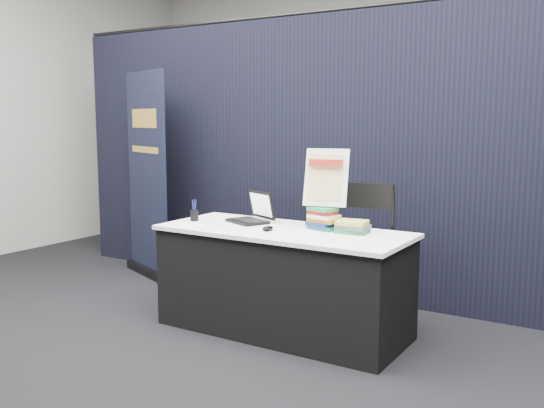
{
  "coord_description": "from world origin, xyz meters",
  "views": [
    {
      "loc": [
        2.18,
        -3.07,
        1.52
      ],
      "look_at": [
        -0.09,
        0.55,
        0.92
      ],
      "focal_mm": 40.0,
      "sensor_mm": 36.0,
      "label": 1
    }
  ],
  "objects_px": {
    "book_stack_short": "(353,227)",
    "stacking_chair": "(352,251)",
    "display_table": "(283,281)",
    "book_stack_tall": "(324,218)",
    "pullup_banner": "(147,187)",
    "laptop": "(250,215)",
    "info_sign": "(326,178)"
  },
  "relations": [
    {
      "from": "book_stack_tall",
      "to": "info_sign",
      "type": "relative_size",
      "value": 0.55
    },
    {
      "from": "laptop",
      "to": "pullup_banner",
      "type": "height_order",
      "value": "pullup_banner"
    },
    {
      "from": "display_table",
      "to": "book_stack_tall",
      "type": "height_order",
      "value": "book_stack_tall"
    },
    {
      "from": "book_stack_short",
      "to": "stacking_chair",
      "type": "height_order",
      "value": "stacking_chair"
    },
    {
      "from": "stacking_chair",
      "to": "book_stack_short",
      "type": "bearing_deg",
      "value": -65.99
    },
    {
      "from": "stacking_chair",
      "to": "book_stack_tall",
      "type": "bearing_deg",
      "value": -143.03
    },
    {
      "from": "book_stack_short",
      "to": "stacking_chair",
      "type": "xyz_separation_m",
      "value": [
        -0.07,
        0.15,
        -0.2
      ]
    },
    {
      "from": "book_stack_tall",
      "to": "info_sign",
      "type": "distance_m",
      "value": 0.28
    },
    {
      "from": "laptop",
      "to": "pullup_banner",
      "type": "relative_size",
      "value": 0.18
    },
    {
      "from": "pullup_banner",
      "to": "laptop",
      "type": "bearing_deg",
      "value": 3.35
    },
    {
      "from": "book_stack_tall",
      "to": "pullup_banner",
      "type": "xyz_separation_m",
      "value": [
        -2.19,
        0.52,
        0.05
      ]
    },
    {
      "from": "display_table",
      "to": "book_stack_short",
      "type": "relative_size",
      "value": 8.58
    },
    {
      "from": "info_sign",
      "to": "stacking_chair",
      "type": "xyz_separation_m",
      "value": [
        0.16,
        0.1,
        -0.52
      ]
    },
    {
      "from": "book_stack_short",
      "to": "info_sign",
      "type": "bearing_deg",
      "value": 167.49
    },
    {
      "from": "laptop",
      "to": "info_sign",
      "type": "bearing_deg",
      "value": 28.45
    },
    {
      "from": "book_stack_tall",
      "to": "book_stack_short",
      "type": "xyz_separation_m",
      "value": [
        0.24,
        -0.02,
        -0.04
      ]
    },
    {
      "from": "display_table",
      "to": "book_stack_short",
      "type": "height_order",
      "value": "book_stack_short"
    },
    {
      "from": "stacking_chair",
      "to": "laptop",
      "type": "bearing_deg",
      "value": -170.81
    },
    {
      "from": "display_table",
      "to": "laptop",
      "type": "distance_m",
      "value": 0.58
    },
    {
      "from": "pullup_banner",
      "to": "book_stack_tall",
      "type": "bearing_deg",
      "value": 8.86
    },
    {
      "from": "book_stack_tall",
      "to": "pullup_banner",
      "type": "bearing_deg",
      "value": 166.64
    },
    {
      "from": "display_table",
      "to": "book_stack_short",
      "type": "bearing_deg",
      "value": 15.13
    },
    {
      "from": "laptop",
      "to": "info_sign",
      "type": "height_order",
      "value": "info_sign"
    },
    {
      "from": "display_table",
      "to": "pullup_banner",
      "type": "xyz_separation_m",
      "value": [
        -1.94,
        0.67,
        0.5
      ]
    },
    {
      "from": "book_stack_tall",
      "to": "display_table",
      "type": "bearing_deg",
      "value": -148.01
    },
    {
      "from": "book_stack_tall",
      "to": "book_stack_short",
      "type": "height_order",
      "value": "book_stack_tall"
    },
    {
      "from": "laptop",
      "to": "book_stack_tall",
      "type": "xyz_separation_m",
      "value": [
        0.61,
        0.02,
        0.02
      ]
    },
    {
      "from": "display_table",
      "to": "info_sign",
      "type": "bearing_deg",
      "value": 36.89
    },
    {
      "from": "display_table",
      "to": "book_stack_short",
      "type": "xyz_separation_m",
      "value": [
        0.48,
        0.13,
        0.42
      ]
    },
    {
      "from": "book_stack_short",
      "to": "info_sign",
      "type": "height_order",
      "value": "info_sign"
    },
    {
      "from": "display_table",
      "to": "book_stack_tall",
      "type": "bearing_deg",
      "value": 31.99
    },
    {
      "from": "info_sign",
      "to": "pullup_banner",
      "type": "height_order",
      "value": "pullup_banner"
    }
  ]
}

